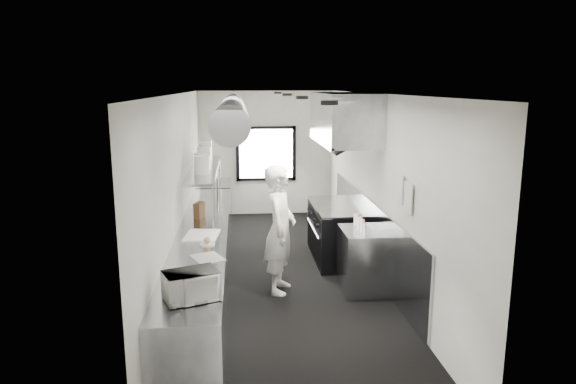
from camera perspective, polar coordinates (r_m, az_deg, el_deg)
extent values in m
cube|color=black|center=(8.22, -0.81, -9.14)|extent=(3.00, 8.00, 0.01)
cube|color=silver|center=(7.68, -0.88, 10.78)|extent=(3.00, 8.00, 0.01)
cube|color=silver|center=(11.77, -2.44, 4.27)|extent=(3.00, 0.02, 2.80)
cube|color=silver|center=(4.01, 3.93, -10.71)|extent=(3.00, 0.02, 2.80)
cube|color=silver|center=(7.85, -11.82, 0.26)|extent=(0.02, 8.00, 2.80)
cube|color=silver|center=(8.09, 9.81, 0.67)|extent=(0.02, 8.00, 2.80)
cube|color=#8D939A|center=(8.56, 8.96, -4.54)|extent=(0.03, 5.50, 1.10)
cylinder|color=gray|center=(8.06, -6.13, 8.98)|extent=(0.40, 6.40, 0.40)
cube|color=white|center=(11.73, -2.43, 4.24)|extent=(1.20, 0.03, 1.10)
cube|color=black|center=(11.69, -2.46, 7.05)|extent=(1.36, 0.03, 0.08)
cube|color=black|center=(11.84, -2.41, 1.49)|extent=(1.36, 0.03, 0.08)
cube|color=black|center=(11.73, -5.57, 4.20)|extent=(0.08, 0.03, 1.25)
cube|color=black|center=(11.80, 0.68, 4.29)|extent=(0.08, 0.03, 1.25)
cube|color=#8D939A|center=(8.54, 6.19, 8.13)|extent=(0.80, 2.20, 0.80)
cube|color=#8D939A|center=(8.51, 3.62, 5.52)|extent=(0.05, 2.20, 0.05)
cube|color=black|center=(8.56, 5.61, 5.86)|extent=(0.50, 2.10, 0.28)
cube|color=#8D939A|center=(7.59, -9.27, -7.49)|extent=(0.70, 6.00, 0.90)
cube|color=#8D939A|center=(8.78, -9.22, 2.55)|extent=(0.45, 3.00, 0.04)
cylinder|color=#8D939A|center=(7.46, -8.27, -1.62)|extent=(0.04, 0.04, 0.66)
cylinder|color=#8D939A|center=(8.83, -7.86, 0.47)|extent=(0.04, 0.04, 0.66)
cylinder|color=#8D939A|center=(10.20, -7.56, 2.00)|extent=(0.04, 0.04, 0.66)
cube|color=black|center=(8.87, 5.60, -4.54)|extent=(0.85, 1.60, 0.90)
cube|color=#8D939A|center=(8.75, 5.66, -1.59)|extent=(0.85, 1.60, 0.04)
cube|color=#8D939A|center=(8.80, 2.97, -4.63)|extent=(0.03, 1.55, 0.80)
cylinder|color=#8D939A|center=(8.77, 2.78, -4.01)|extent=(0.03, 1.30, 0.03)
cube|color=#8D939A|center=(7.59, 8.38, -7.45)|extent=(0.65, 0.80, 0.90)
cube|color=#8D939A|center=(11.14, -8.09, -1.23)|extent=(0.70, 1.20, 0.90)
cube|color=silver|center=(6.91, 12.22, 0.39)|extent=(0.02, 0.28, 0.38)
cube|color=silver|center=(6.60, 13.12, -0.63)|extent=(0.02, 0.28, 0.38)
imported|color=white|center=(7.34, -0.88, -4.13)|extent=(0.59, 0.76, 1.84)
imported|color=white|center=(5.12, -10.63, -10.10)|extent=(0.57, 0.50, 0.28)
cylinder|color=beige|center=(5.40, -12.13, -10.08)|extent=(0.15, 0.15, 0.09)
cylinder|color=beige|center=(5.64, -12.12, -9.14)|extent=(0.13, 0.13, 0.09)
cube|color=silver|center=(6.28, -8.84, -7.19)|extent=(0.45, 0.49, 0.01)
cylinder|color=silver|center=(6.80, -8.90, -5.68)|extent=(0.20, 0.20, 0.02)
sphere|color=tan|center=(6.79, -8.91, -5.26)|extent=(0.09, 0.09, 0.09)
cube|color=white|center=(7.20, -9.49, -4.71)|extent=(0.49, 0.62, 0.02)
cube|color=brown|center=(8.14, -9.76, -1.98)|extent=(0.17, 0.25, 0.24)
cylinder|color=silver|center=(8.13, -9.43, 2.97)|extent=(0.30, 0.30, 0.28)
cylinder|color=silver|center=(8.33, -9.55, 3.25)|extent=(0.31, 0.31, 0.30)
cylinder|color=silver|center=(8.91, -9.23, 3.89)|extent=(0.29, 0.29, 0.33)
cylinder|color=silver|center=(9.41, -9.14, 4.47)|extent=(0.26, 0.26, 0.38)
cylinder|color=white|center=(7.16, 8.49, -4.14)|extent=(0.07, 0.07, 0.17)
cylinder|color=white|center=(7.31, 8.18, -3.73)|extent=(0.08, 0.08, 0.18)
cylinder|color=white|center=(7.44, 7.82, -3.48)|extent=(0.07, 0.07, 0.18)
cylinder|color=white|center=(7.57, 7.92, -3.28)|extent=(0.07, 0.07, 0.16)
cylinder|color=white|center=(7.66, 7.48, -3.03)|extent=(0.07, 0.07, 0.18)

